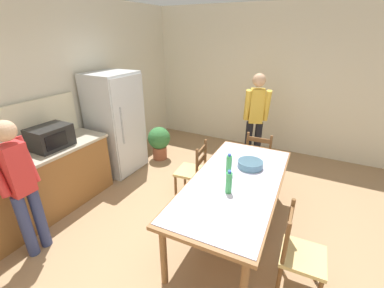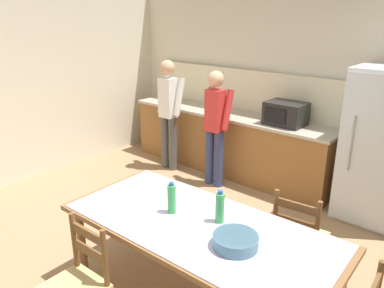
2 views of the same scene
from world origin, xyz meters
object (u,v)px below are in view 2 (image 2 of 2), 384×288
refrigerator (383,147)px  dining_table (198,231)px  bottle_near_centre (172,199)px  microwave (286,113)px  serving_bowl (236,240)px  bottle_off_centre (220,207)px  person_at_counter (215,123)px  chair_side_near_left (77,285)px  person_at_sink (169,110)px  chair_side_far_right (298,238)px

refrigerator → dining_table: 2.52m
refrigerator → bottle_near_centre: (-0.93, -2.44, 0.01)m
microwave → serving_bowl: (0.95, -2.51, -0.24)m
bottle_off_centre → serving_bowl: size_ratio=0.84×
dining_table → bottle_near_centre: bottle_near_centre is taller
person_at_counter → bottle_near_centre: bearing=-151.6°
bottle_near_centre → chair_side_near_left: size_ratio=0.30×
refrigerator → serving_bowl: refrigerator is taller
bottle_off_centre → serving_bowl: (0.28, -0.19, -0.07)m
serving_bowl → person_at_sink: person_at_sink is taller
refrigerator → person_at_sink: (-2.87, -0.48, 0.05)m
microwave → chair_side_far_right: (1.03, -1.64, -0.62)m
microwave → chair_side_far_right: microwave is taller
bottle_near_centre → serving_bowl: size_ratio=0.84×
microwave → chair_side_near_left: size_ratio=0.55×
bottle_off_centre → chair_side_near_left: size_ratio=0.30×
microwave → bottle_near_centre: size_ratio=1.85×
refrigerator → bottle_off_centre: (-0.55, -2.30, 0.01)m
person_at_counter → chair_side_near_left: bearing=-162.7°
chair_side_near_left → person_at_sink: person_at_sink is taller
dining_table → bottle_off_centre: (0.11, 0.13, 0.20)m
bottle_off_centre → chair_side_near_left: 1.19m
dining_table → chair_side_near_left: 0.97m
refrigerator → chair_side_far_right: (-0.18, -1.62, -0.44)m
person_at_sink → person_at_counter: (0.89, -0.02, -0.04)m
chair_side_far_right → person_at_counter: 2.16m
dining_table → person_at_counter: bearing=124.4°
bottle_near_centre → person_at_sink: person_at_sink is taller
refrigerator → chair_side_near_left: refrigerator is taller
dining_table → serving_bowl: bearing=-9.2°
person_at_counter → chair_side_far_right: bearing=-122.0°
serving_bowl → person_at_counter: size_ratio=0.20×
chair_side_near_left → person_at_counter: person_at_counter is taller
chair_side_far_right → chair_side_near_left: (-0.94, -1.62, 0.00)m
serving_bowl → person_at_sink: (-2.60, 2.01, 0.12)m
dining_table → chair_side_far_right: 0.97m
person_at_sink → serving_bowl: bearing=-127.7°
dining_table → bottle_near_centre: (-0.27, -0.01, 0.20)m
refrigerator → microwave: size_ratio=3.54×
bottle_off_centre → person_at_sink: 2.95m
bottle_off_centre → chair_side_far_right: size_ratio=0.30×
person_at_counter → serving_bowl: bearing=-139.4°
serving_bowl → chair_side_far_right: chair_side_far_right is taller
dining_table → bottle_off_centre: 0.26m
refrigerator → microwave: (-1.22, 0.02, 0.18)m
serving_bowl → person_at_sink: 3.29m
bottle_near_centre → person_at_sink: bearing=134.7°
refrigerator → serving_bowl: bearing=-96.1°
refrigerator → person_at_counter: bearing=-165.8°
bottle_near_centre → chair_side_far_right: (0.75, 0.82, -0.45)m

